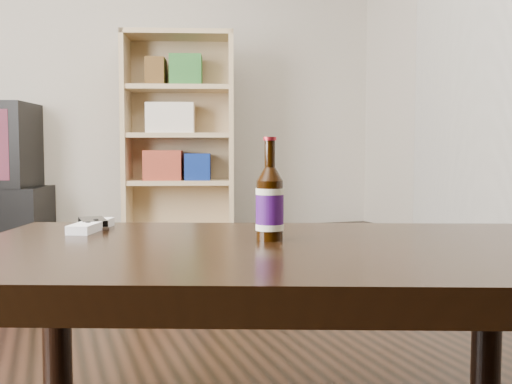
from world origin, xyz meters
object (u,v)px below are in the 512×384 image
object	(u,v)px
bookshelf	(178,132)
beer_bottle	(270,204)
phone	(93,223)
remote	(91,226)
coffee_table	(270,275)

from	to	relation	value
bookshelf	beer_bottle	size ratio (longest dim) A/B	7.00
phone	remote	distance (m)	0.05
remote	bookshelf	bearing A→B (deg)	99.18
bookshelf	remote	distance (m)	3.09
coffee_table	beer_bottle	xyz separation A→B (m)	(0.02, 0.06, 0.14)
beer_bottle	bookshelf	bearing A→B (deg)	81.35
remote	phone	bearing A→B (deg)	107.44
coffee_table	beer_bottle	world-z (taller)	beer_bottle
phone	remote	world-z (taller)	remote
beer_bottle	remote	world-z (taller)	beer_bottle
coffee_table	phone	xyz separation A→B (m)	(-0.31, 0.39, 0.07)
bookshelf	phone	bearing A→B (deg)	-89.29
bookshelf	coffee_table	distance (m)	3.36
bookshelf	phone	world-z (taller)	bookshelf
remote	beer_bottle	bearing A→B (deg)	-14.82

